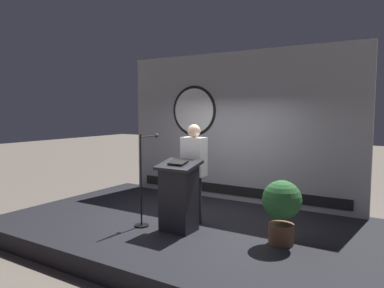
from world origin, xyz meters
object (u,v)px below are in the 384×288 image
object	(u,v)px
microphone_stand	(143,193)
potted_plant	(282,206)
podium	(179,196)
speaker_person	(194,173)

from	to	relation	value
microphone_stand	potted_plant	world-z (taller)	microphone_stand
microphone_stand	potted_plant	size ratio (longest dim) A/B	1.65
potted_plant	podium	bearing A→B (deg)	-169.94
speaker_person	microphone_stand	distance (m)	0.91
podium	microphone_stand	bearing A→B (deg)	-171.98
microphone_stand	podium	bearing A→B (deg)	8.02
podium	microphone_stand	distance (m)	0.65
potted_plant	speaker_person	bearing A→B (deg)	172.90
microphone_stand	potted_plant	bearing A→B (deg)	9.47
speaker_person	potted_plant	xyz separation A→B (m)	(1.60, -0.20, -0.30)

